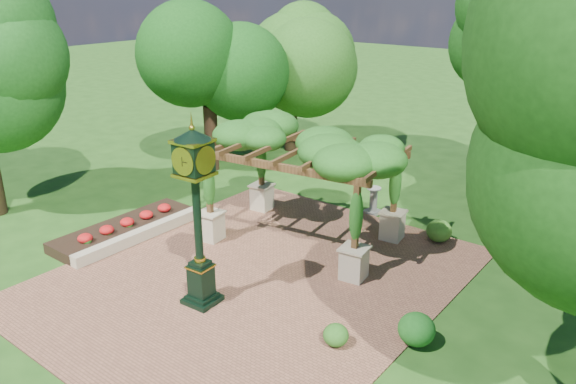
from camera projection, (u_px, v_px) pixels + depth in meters
The scene contains 13 objects.
ground at pixel (232, 291), 15.55m from camera, with size 120.00×120.00×0.00m, color #1E4714.
brick_plaza at pixel (256, 276), 16.28m from camera, with size 10.00×12.00×0.04m, color brown.
border_wall at pixel (141, 235), 18.51m from camera, with size 0.35×5.00×0.40m, color #C6B793.
flower_bed at pixel (124, 229), 19.03m from camera, with size 1.50×5.00×0.36m, color red.
pedestal_clock at pixel (196, 203), 13.97m from camera, with size 1.02×1.02×4.83m.
pergola at pixel (303, 151), 17.55m from camera, with size 6.38×4.48×3.74m.
sundial at pixel (373, 202), 20.64m from camera, with size 0.60×0.60×1.00m.
shrub_front at pixel (336, 335), 13.09m from camera, with size 0.60×0.60×0.54m, color #255819.
shrub_mid at pixel (417, 329), 13.10m from camera, with size 0.88×0.88×0.79m, color #1B5A19.
shrub_back at pixel (439, 231), 18.33m from camera, with size 0.82×0.82×0.74m, color #30611C.
tree_west_near at pixel (207, 54), 23.83m from camera, with size 4.22×4.22×7.50m.
tree_west_far at pixel (291, 52), 26.91m from camera, with size 4.44×4.44×7.08m.
tree_north at pixel (527, 44), 20.42m from camera, with size 4.32×4.32×8.64m.
Camera 1 is at (9.60, -9.73, 8.06)m, focal length 35.00 mm.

